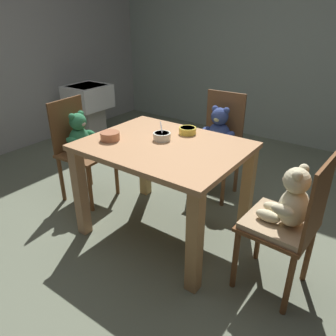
{
  "coord_description": "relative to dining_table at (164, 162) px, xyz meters",
  "views": [
    {
      "loc": [
        1.27,
        -1.71,
        1.59
      ],
      "look_at": [
        0.0,
        0.05,
        0.54
      ],
      "focal_mm": 34.8,
      "sensor_mm": 36.0,
      "label": 1
    }
  ],
  "objects": [
    {
      "name": "porridge_bowl_white_center",
      "position": [
        -0.06,
        0.06,
        0.17
      ],
      "size": [
        0.13,
        0.13,
        0.12
      ],
      "color": "white",
      "rests_on": "dining_table"
    },
    {
      "name": "wall_rear",
      "position": [
        0.0,
        2.56,
        0.81
      ],
      "size": [
        5.2,
        0.08,
        2.83
      ],
      "primitive_type": "cube",
      "color": "#8F9D92",
      "rests_on": "ground_plane"
    },
    {
      "name": "porridge_bowl_terracotta_near_left",
      "position": [
        -0.36,
        -0.16,
        0.17
      ],
      "size": [
        0.14,
        0.14,
        0.06
      ],
      "color": "#BE7450",
      "rests_on": "dining_table"
    },
    {
      "name": "teddy_chair_near_right",
      "position": [
        0.92,
        -0.06,
        -0.05
      ],
      "size": [
        0.41,
        0.42,
        0.92
      ],
      "rotation": [
        0.0,
        0.0,
        3.09
      ],
      "color": "brown",
      "rests_on": "ground_plane"
    },
    {
      "name": "porridge_bowl_yellow_far_center",
      "position": [
        0.02,
        0.27,
        0.17
      ],
      "size": [
        0.13,
        0.13,
        0.05
      ],
      "color": "gold",
      "rests_on": "dining_table"
    },
    {
      "name": "dining_table",
      "position": [
        0.0,
        0.0,
        0.0
      ],
      "size": [
        1.12,
        0.87,
        0.75
      ],
      "color": "#AC7B4F",
      "rests_on": "ground_plane"
    },
    {
      "name": "teddy_chair_near_left",
      "position": [
        -0.93,
        0.02,
        -0.05
      ],
      "size": [
        0.44,
        0.44,
        0.91
      ],
      "rotation": [
        0.0,
        0.0,
        0.08
      ],
      "color": "brown",
      "rests_on": "ground_plane"
    },
    {
      "name": "sink_basin",
      "position": [
        -2.05,
        1.1,
        -0.13
      ],
      "size": [
        0.47,
        0.51,
        0.73
      ],
      "color": "#B7B2A8",
      "rests_on": "ground_plane"
    },
    {
      "name": "ground_plane",
      "position": [
        0.0,
        0.0,
        -0.62
      ],
      "size": [
        5.2,
        5.2,
        0.04
      ],
      "color": "#676E59"
    },
    {
      "name": "teddy_chair_far_center",
      "position": [
        0.02,
        0.8,
        -0.04
      ],
      "size": [
        0.42,
        0.38,
        0.95
      ],
      "rotation": [
        0.0,
        0.0,
        -1.52
      ],
      "color": "brown",
      "rests_on": "ground_plane"
    }
  ]
}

